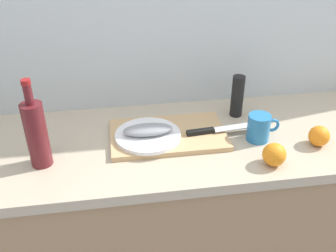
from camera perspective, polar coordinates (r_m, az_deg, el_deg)
back_wall at (r=1.65m, az=0.99°, el=14.74°), size 3.20×0.05×2.50m
kitchen_counter at (r=1.78m, az=2.55°, el=-13.99°), size 2.00×0.60×0.90m
cutting_board at (r=1.50m, az=0.00°, el=-1.31°), size 0.45×0.27×0.02m
white_plate at (r=1.47m, az=-3.02°, el=-1.34°), size 0.25×0.25×0.01m
fish_fillet at (r=1.45m, az=-3.04°, el=-0.49°), size 0.19×0.08×0.04m
chef_knife at (r=1.50m, az=6.77°, el=-0.60°), size 0.29×0.05×0.02m
wine_bottle at (r=1.36m, az=-18.96°, el=-1.00°), size 0.07×0.07×0.32m
coffee_mug_0 at (r=1.50m, az=13.39°, el=-0.23°), size 0.13×0.09×0.11m
orange_1 at (r=1.38m, az=15.49°, el=-4.11°), size 0.08×0.08×0.08m
orange_2 at (r=1.55m, az=21.51°, el=-1.39°), size 0.08×0.08×0.08m
pepper_mill at (r=1.64m, az=10.25°, el=4.38°), size 0.05×0.05×0.18m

